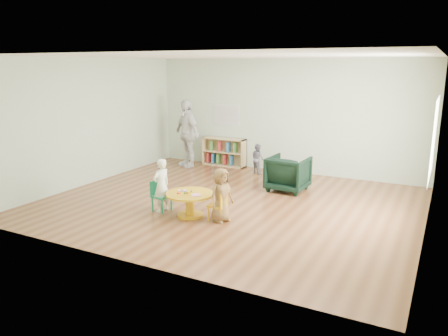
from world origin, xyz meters
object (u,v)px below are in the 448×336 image
object	(u,v)px
child_left	(161,185)
child_right	(221,195)
kid_chair_left	(160,194)
adult_caretaker	(187,133)
bookshelf	(224,152)
toddler	(258,159)
activity_table	(190,200)
armchair	(288,174)
kid_chair_right	(220,205)

from	to	relation	value
child_left	child_right	bearing A→B (deg)	106.46
kid_chair_left	adult_caretaker	bearing A→B (deg)	-148.27
bookshelf	toddler	bearing A→B (deg)	-17.85
activity_table	armchair	bearing A→B (deg)	66.96
toddler	adult_caretaker	xyz separation A→B (m)	(-1.96, -0.16, 0.52)
activity_table	kid_chair_right	distance (m)	0.58
kid_chair_right	armchair	world-z (taller)	armchair
kid_chair_left	bookshelf	bearing A→B (deg)	-162.57
activity_table	bookshelf	xyz separation A→B (m)	(-1.33, 3.87, 0.07)
child_left	toddler	xyz separation A→B (m)	(0.41, 3.52, -0.13)
kid_chair_left	adult_caretaker	distance (m)	3.69
kid_chair_right	armchair	distance (m)	2.37
activity_table	child_left	distance (m)	0.63
activity_table	child_right	distance (m)	0.64
armchair	bookshelf	bearing A→B (deg)	-30.07
bookshelf	activity_table	bearing A→B (deg)	-71.07
child_left	adult_caretaker	world-z (taller)	adult_caretaker
kid_chair_right	armchair	size ratio (longest dim) A/B	0.65
kid_chair_left	child_right	bearing A→B (deg)	98.14
kid_chair_left	child_left	bearing A→B (deg)	72.38
kid_chair_right	bookshelf	world-z (taller)	bookshelf
armchair	child_left	bearing A→B (deg)	58.86
kid_chair_left	armchair	size ratio (longest dim) A/B	0.70
child_left	toddler	size ratio (longest dim) A/B	1.34
kid_chair_left	bookshelf	xyz separation A→B (m)	(-0.67, 3.86, 0.06)
activity_table	adult_caretaker	size ratio (longest dim) A/B	0.48
toddler	kid_chair_right	bearing A→B (deg)	133.19
child_right	kid_chair_left	bearing A→B (deg)	112.26
activity_table	armchair	distance (m)	2.57
armchair	child_right	world-z (taller)	child_right
child_right	armchair	bearing A→B (deg)	12.30
child_right	adult_caretaker	world-z (taller)	adult_caretaker
activity_table	kid_chair_right	world-z (taller)	kid_chair_right
armchair	kid_chair_left	bearing A→B (deg)	57.55
bookshelf	adult_caretaker	bearing A→B (deg)	-147.36
kid_chair_right	child_right	bearing A→B (deg)	-112.07
kid_chair_right	bookshelf	distance (m)	4.28
child_right	toddler	world-z (taller)	child_right
activity_table	toddler	xyz separation A→B (m)	(-0.19, 3.50, 0.07)
armchair	adult_caretaker	bearing A→B (deg)	-14.45
armchair	toddler	distance (m)	1.65
kid_chair_right	armchair	bearing A→B (deg)	-11.32
activity_table	child_left	bearing A→B (deg)	-178.20
bookshelf	child_left	world-z (taller)	child_left
child_left	toddler	bearing A→B (deg)	-172.09
kid_chair_left	toddler	bearing A→B (deg)	179.93
kid_chair_right	adult_caretaker	world-z (taller)	adult_caretaker
kid_chair_left	adult_caretaker	world-z (taller)	adult_caretaker
child_right	activity_table	bearing A→B (deg)	113.76
kid_chair_right	toddler	size ratio (longest dim) A/B	0.72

